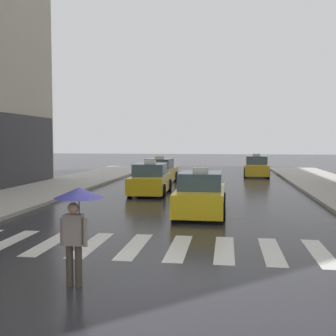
{
  "coord_description": "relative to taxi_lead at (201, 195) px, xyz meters",
  "views": [
    {
      "loc": [
        1.85,
        -7.77,
        2.84
      ],
      "look_at": [
        -0.4,
        8.0,
        1.79
      ],
      "focal_mm": 44.42,
      "sensor_mm": 36.0,
      "label": 1
    }
  ],
  "objects": [
    {
      "name": "ground_plane",
      "position": [
        -0.84,
        -8.3,
        -0.72
      ],
      "size": [
        160.0,
        160.0,
        0.0
      ],
      "primitive_type": "plane",
      "color": "#26262B"
    },
    {
      "name": "crosswalk_markings",
      "position": [
        -0.84,
        -5.3,
        -0.72
      ],
      "size": [
        11.3,
        2.8,
        0.01
      ],
      "color": "silver",
      "rests_on": "ground"
    },
    {
      "name": "taxi_lead",
      "position": [
        0.0,
        0.0,
        0.0
      ],
      "size": [
        1.94,
        4.55,
        1.8
      ],
      "color": "yellow",
      "rests_on": "ground"
    },
    {
      "name": "taxi_second",
      "position": [
        -3.05,
        5.73,
        0.0
      ],
      "size": [
        2.01,
        4.58,
        1.8
      ],
      "color": "yellow",
      "rests_on": "ground"
    },
    {
      "name": "taxi_third",
      "position": [
        -3.48,
        11.48,
        0.0
      ],
      "size": [
        2.07,
        4.6,
        1.8
      ],
      "color": "gold",
      "rests_on": "ground"
    },
    {
      "name": "taxi_fourth",
      "position": [
        3.32,
        17.58,
        0.0
      ],
      "size": [
        2.03,
        4.59,
        1.8
      ],
      "color": "gold",
      "rests_on": "ground"
    },
    {
      "name": "pedestrian_with_umbrella",
      "position": [
        -1.85,
        -8.48,
        0.79
      ],
      "size": [
        0.96,
        0.96,
        1.94
      ],
      "color": "#473D33",
      "rests_on": "ground"
    }
  ]
}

